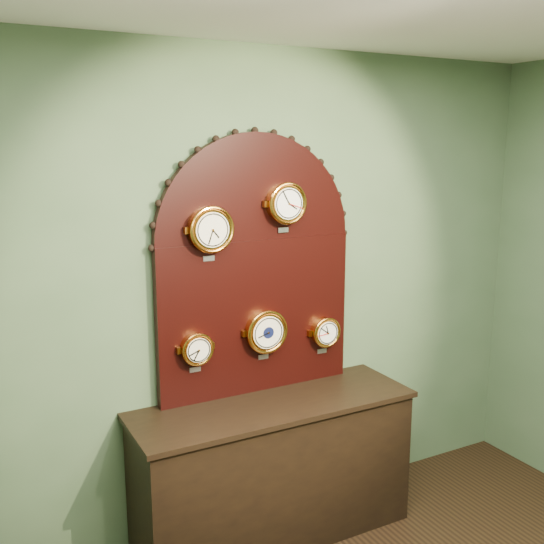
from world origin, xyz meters
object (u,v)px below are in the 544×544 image
display_board (256,258)px  hygrometer (197,349)px  arabic_clock (286,203)px  tide_clock (325,332)px  shop_counter (274,472)px  roman_clock (211,229)px  barometer (266,331)px

display_board → hygrometer: display_board is taller
display_board → arabic_clock: (0.16, -0.07, 0.31)m
arabic_clock → tide_clock: arabic_clock is taller
shop_counter → tide_clock: tide_clock is taller
shop_counter → hygrometer: size_ratio=6.73×
shop_counter → roman_clock: (-0.30, 0.15, 1.42)m
roman_clock → hygrometer: (-0.10, 0.00, -0.65)m
display_board → barometer: display_board is taller
hygrometer → barometer: bearing=-0.3°
barometer → tide_clock: size_ratio=1.28×
shop_counter → tide_clock: bearing=19.4°
shop_counter → roman_clock: bearing=153.1°
hygrometer → barometer: barometer is taller
shop_counter → display_board: display_board is taller
shop_counter → barometer: 0.82m
roman_clock → shop_counter: bearing=-26.9°
hygrometer → tide_clock: hygrometer is taller
arabic_clock → shop_counter: bearing=-136.5°
shop_counter → hygrometer: hygrometer is taller
barometer → tide_clock: 0.41m
arabic_clock → barometer: bearing=-179.8°
arabic_clock → roman_clock: bearing=-180.0°
display_board → tide_clock: bearing=-8.5°
roman_clock → tide_clock: bearing=0.1°
hygrometer → arabic_clock: bearing=-0.1°
tide_clock → arabic_clock: bearing=-179.7°
arabic_clock → barometer: size_ratio=0.94×
arabic_clock → barometer: arabic_clock is taller
display_board → roman_clock: (-0.30, -0.07, 0.19)m
roman_clock → barometer: size_ratio=0.99×
display_board → roman_clock: 0.36m
arabic_clock → tide_clock: 0.84m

